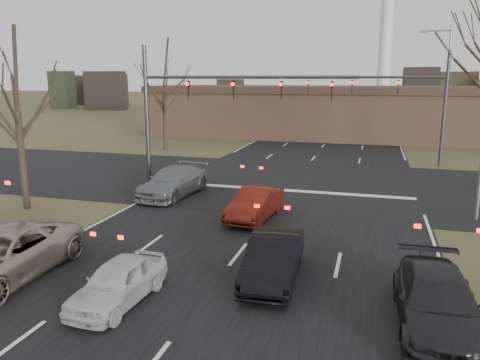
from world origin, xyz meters
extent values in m
plane|color=#424324|center=(0.00, 0.00, 0.00)|extent=(360.00, 360.00, 0.00)
cube|color=black|center=(0.00, 60.00, 0.01)|extent=(14.00, 300.00, 0.02)
cube|color=black|center=(0.00, 15.00, 0.01)|extent=(200.00, 14.00, 0.02)
cube|color=#8D684C|center=(2.00, 38.00, 2.30)|extent=(42.00, 10.00, 4.60)
cube|color=#38281E|center=(2.00, 38.00, 4.95)|extent=(42.40, 10.40, 0.70)
cylinder|color=silver|center=(6.00, 120.00, 17.00)|extent=(3.20, 3.20, 34.00)
cylinder|color=#383A3D|center=(-8.50, 13.00, 4.00)|extent=(0.24, 0.24, 8.00)
cylinder|color=#383A3D|center=(-2.50, 13.00, 6.20)|extent=(12.00, 0.18, 0.18)
imported|color=black|center=(-5.83, 13.00, 5.50)|extent=(0.16, 0.20, 1.00)
imported|color=black|center=(-3.17, 13.00, 5.50)|extent=(0.16, 0.20, 1.00)
imported|color=black|center=(-0.50, 13.00, 5.50)|extent=(0.16, 0.20, 1.00)
imported|color=black|center=(2.17, 13.00, 5.50)|extent=(0.16, 0.20, 1.00)
cylinder|color=#383A3D|center=(9.00, 23.00, 4.00)|extent=(0.24, 0.24, 8.00)
cylinder|color=#383A3D|center=(3.50, 23.00, 6.20)|extent=(11.00, 0.18, 0.18)
imported|color=black|center=(5.86, 23.00, 5.50)|extent=(0.16, 0.20, 1.00)
imported|color=black|center=(2.71, 23.00, 5.50)|extent=(0.16, 0.20, 1.00)
imported|color=black|center=(-0.43, 23.00, 5.50)|extent=(0.16, 0.20, 1.00)
cylinder|color=gray|center=(9.50, 27.00, 5.00)|extent=(0.18, 0.18, 10.00)
cylinder|color=gray|center=(8.50, 27.00, 9.60)|extent=(2.00, 0.12, 0.12)
cube|color=gray|center=(7.50, 27.00, 9.55)|extent=(0.50, 0.25, 0.15)
cylinder|color=black|center=(-11.50, 6.00, 2.34)|extent=(0.32, 0.32, 4.68)
cylinder|color=black|center=(-13.00, 25.00, 2.61)|extent=(0.32, 0.32, 5.23)
imported|color=gray|center=(-6.50, -0.97, 0.78)|extent=(2.74, 5.70, 1.57)
imported|color=silver|center=(-2.22, -1.38, 0.62)|extent=(1.66, 3.70, 1.23)
imported|color=black|center=(1.63, 1.30, 0.71)|extent=(1.75, 4.37, 1.41)
imported|color=black|center=(6.17, -0.40, 0.70)|extent=(2.05, 4.84, 1.39)
imported|color=slate|center=(-5.72, 10.26, 0.76)|extent=(2.62, 5.40, 1.51)
imported|color=#51130B|center=(-0.50, 7.42, 0.69)|extent=(1.88, 4.31, 1.38)
camera|label=1|loc=(4.38, -12.09, 6.19)|focal=35.00mm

